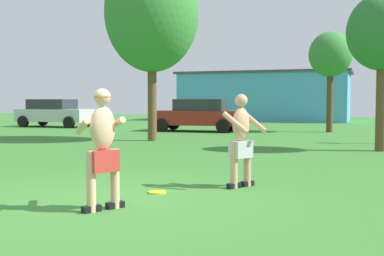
# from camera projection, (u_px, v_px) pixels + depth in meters

# --- Properties ---
(ground_plane) EXTENTS (80.00, 80.00, 0.00)m
(ground_plane) POSITION_uv_depth(u_px,v_px,m) (106.00, 201.00, 7.28)
(ground_plane) COLOR #38752D
(player_with_cap) EXTENTS (0.74, 0.88, 1.70)m
(player_with_cap) POSITION_uv_depth(u_px,v_px,m) (103.00, 143.00, 6.66)
(player_with_cap) COLOR black
(player_with_cap) RESTS_ON ground_plane
(player_in_gray) EXTENTS (0.75, 0.69, 1.64)m
(player_in_gray) POSITION_uv_depth(u_px,v_px,m) (241.00, 138.00, 8.42)
(player_in_gray) COLOR black
(player_in_gray) RESTS_ON ground_plane
(frisbee) EXTENTS (0.30, 0.30, 0.03)m
(frisbee) POSITION_uv_depth(u_px,v_px,m) (157.00, 192.00, 7.94)
(frisbee) COLOR yellow
(frisbee) RESTS_ON ground_plane
(car_red_near_post) EXTENTS (4.42, 2.28, 1.58)m
(car_red_near_post) POSITION_uv_depth(u_px,v_px,m) (198.00, 115.00, 23.57)
(car_red_near_post) COLOR maroon
(car_red_near_post) RESTS_ON ground_plane
(car_silver_far_end) EXTENTS (4.33, 2.09, 1.58)m
(car_silver_far_end) POSITION_uv_depth(u_px,v_px,m) (54.00, 112.00, 27.52)
(car_silver_far_end) COLOR silver
(car_silver_far_end) RESTS_ON ground_plane
(outbuilding_behind_lot) EXTENTS (12.62, 5.70, 3.63)m
(outbuilding_behind_lot) POSITION_uv_depth(u_px,v_px,m) (265.00, 96.00, 36.31)
(outbuilding_behind_lot) COLOR #4C9ED1
(outbuilding_behind_lot) RESTS_ON ground_plane
(tree_left_field) EXTENTS (3.51, 3.51, 6.97)m
(tree_left_field) POSITION_uv_depth(u_px,v_px,m) (152.00, 13.00, 17.89)
(tree_left_field) COLOR brown
(tree_left_field) RESTS_ON ground_plane
(tree_behind_players) EXTENTS (2.04, 2.04, 4.77)m
(tree_behind_players) POSITION_uv_depth(u_px,v_px,m) (331.00, 56.00, 22.78)
(tree_behind_players) COLOR #4C3823
(tree_behind_players) RESTS_ON ground_plane
(tree_near_building) EXTENTS (2.14, 2.14, 4.72)m
(tree_near_building) POSITION_uv_depth(u_px,v_px,m) (383.00, 34.00, 14.28)
(tree_near_building) COLOR brown
(tree_near_building) RESTS_ON ground_plane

